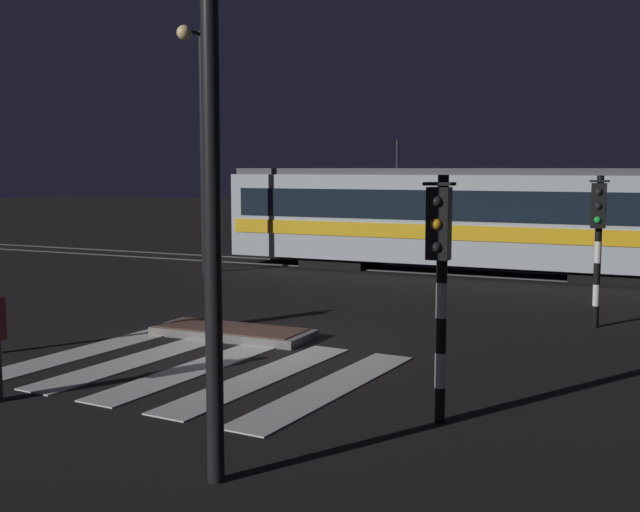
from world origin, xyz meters
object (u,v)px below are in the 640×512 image
(street_lamp_near_kerb, at_px, (195,49))
(traffic_light_corner_near_right, at_px, (440,261))
(street_lamp_trackside_left, at_px, (198,121))
(tram, at_px, (468,217))
(traffic_light_corner_far_right, at_px, (598,228))

(street_lamp_near_kerb, bearing_deg, traffic_light_corner_near_right, 63.16)
(street_lamp_trackside_left, distance_m, tram, 8.79)
(traffic_light_corner_far_right, bearing_deg, street_lamp_trackside_left, 162.68)
(street_lamp_near_kerb, relative_size, street_lamp_trackside_left, 0.93)
(tram, bearing_deg, street_lamp_near_kerb, -83.86)
(traffic_light_corner_near_right, height_order, tram, tram)
(traffic_light_corner_far_right, xyz_separation_m, street_lamp_near_kerb, (-2.68, -10.40, 2.34))
(traffic_light_corner_near_right, distance_m, traffic_light_corner_far_right, 7.42)
(traffic_light_corner_near_right, bearing_deg, tram, 103.23)
(traffic_light_corner_far_right, height_order, tram, tram)
(traffic_light_corner_far_right, bearing_deg, traffic_light_corner_near_right, -98.75)
(street_lamp_trackside_left, bearing_deg, traffic_light_corner_near_right, -45.48)
(street_lamp_trackside_left, bearing_deg, tram, 26.08)
(traffic_light_corner_near_right, relative_size, street_lamp_near_kerb, 0.46)
(traffic_light_corner_far_right, height_order, street_lamp_near_kerb, street_lamp_near_kerb)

